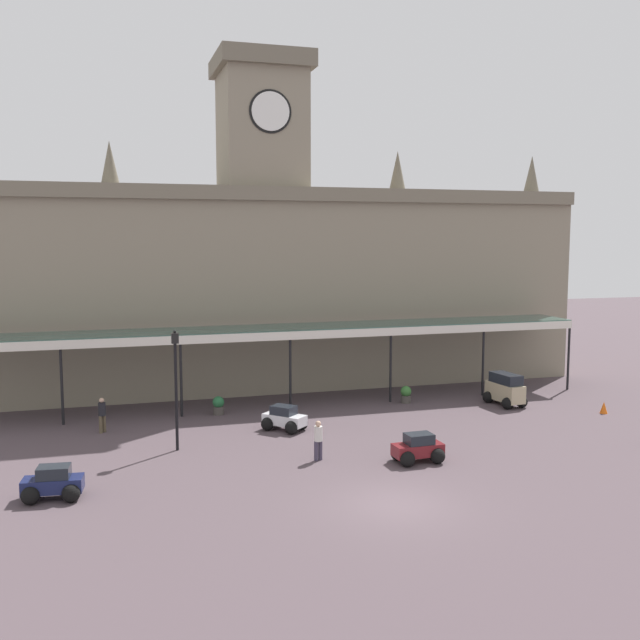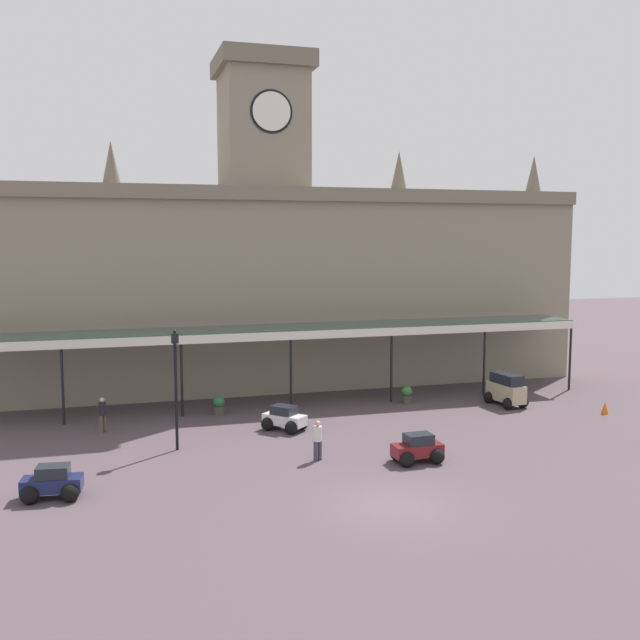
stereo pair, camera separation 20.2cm
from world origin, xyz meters
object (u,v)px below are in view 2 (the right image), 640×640
Objects in this scene: car_white_sedan at (284,420)px; planter_near_kerb at (219,405)px; car_maroon_sedan at (417,450)px; car_navy_sedan at (52,485)px; pedestrian_near_entrance at (103,413)px; planter_by_canopy at (407,394)px; victorian_lamppost at (176,376)px; traffic_cone at (605,408)px; car_beige_van at (506,391)px; pedestrian_beside_cars at (318,439)px.

planter_near_kerb is at bearing 122.57° from car_white_sedan.
car_navy_sedan is at bearing -179.23° from car_maroon_sedan.
pedestrian_near_entrance reaches higher than planter_by_canopy.
car_navy_sedan is 8.76m from pedestrian_near_entrance.
traffic_cone is (22.05, 0.27, -2.93)m from victorian_lamppost.
car_beige_van is at bearing 10.67° from victorian_lamppost.
car_beige_van is at bearing 19.55° from car_navy_sedan.
car_beige_van is 1.17× the size of car_navy_sedan.
car_white_sedan is 1.33× the size of pedestrian_near_entrance.
car_navy_sedan is 1.28× the size of pedestrian_beside_cars.
traffic_cone is (3.98, -3.14, -0.50)m from car_beige_van.
pedestrian_beside_cars is at bearing 160.21° from car_maroon_sedan.
pedestrian_near_entrance is at bearing 140.62° from pedestrian_beside_cars.
car_white_sedan is 1.04× the size of car_navy_sedan.
car_navy_sedan is 2.22× the size of planter_by_canopy.
car_beige_van is at bearing 27.35° from pedestrian_beside_cars.
car_maroon_sedan is at bearing -137.94° from car_beige_van.
traffic_cone is (16.61, 3.39, -0.60)m from pedestrian_beside_cars.
pedestrian_near_entrance is at bearing 128.62° from victorian_lamppost.
planter_near_kerb is (7.44, 10.52, -0.01)m from car_navy_sedan.
victorian_lamppost reaches higher than planter_near_kerb.
car_maroon_sedan is at bearing -34.12° from pedestrian_near_entrance.
planter_near_kerb is (2.67, 5.82, -2.75)m from victorian_lamppost.
pedestrian_beside_cars is at bearing -168.45° from traffic_cone.
planter_near_kerb is 10.41m from planter_by_canopy.
car_navy_sedan is 10.34m from pedestrian_beside_cars.
victorian_lamppost reaches higher than pedestrian_beside_cars.
car_beige_van is at bearing -22.42° from planter_by_canopy.
victorian_lamppost reaches higher than car_navy_sedan.
victorian_lamppost is at bearing -169.33° from car_beige_van.
car_maroon_sedan is 3.35× the size of traffic_cone.
car_white_sedan is 0.42× the size of victorian_lamppost.
pedestrian_near_entrance is at bearing 178.69° from car_beige_van.
pedestrian_beside_cars is (8.55, -7.01, 0.00)m from pedestrian_near_entrance.
car_beige_van is 5.09m from traffic_cone.
car_maroon_sedan is 1.24× the size of pedestrian_near_entrance.
planter_near_kerb is (5.78, 1.93, -0.42)m from pedestrian_near_entrance.
car_navy_sedan is 1.28× the size of pedestrian_near_entrance.
pedestrian_near_entrance is 5.49m from victorian_lamppost.
pedestrian_beside_cars is 11.50m from planter_by_canopy.
pedestrian_near_entrance reaches higher than car_maroon_sedan.
planter_by_canopy is at bearing 22.67° from victorian_lamppost.
planter_by_canopy is at bearing 157.58° from car_beige_van.
car_navy_sedan is at bearing -100.95° from pedestrian_near_entrance.
pedestrian_beside_cars is 6.70m from victorian_lamppost.
car_maroon_sedan reaches higher than planter_by_canopy.
car_navy_sedan is 27.27m from traffic_cone.
car_navy_sedan is 7.23m from victorian_lamppost.
pedestrian_beside_cars is at bearing 8.78° from car_navy_sedan.
victorian_lamppost is 5.47× the size of planter_by_canopy.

